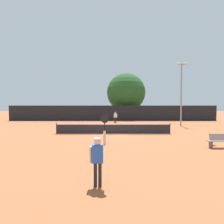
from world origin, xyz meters
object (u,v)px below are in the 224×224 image
object	(u,v)px
tennis_ball	(145,141)
parked_car_near	(144,114)
large_tree	(127,93)
player_receiving	(116,116)
spare_racket	(213,145)
player_serving	(98,154)
light_pole	(182,90)
courtside_bench	(223,141)

from	to	relation	value
tennis_ball	parked_car_near	world-z (taller)	parked_car_near
large_tree	player_receiving	bearing A→B (deg)	-105.54
spare_racket	large_tree	bearing A→B (deg)	100.22
player_serving	player_receiving	xyz separation A→B (m)	(1.01, 22.08, -0.10)
player_receiving	large_tree	size ratio (longest dim) A/B	0.19
tennis_ball	light_pole	distance (m)	12.88
parked_car_near	large_tree	bearing A→B (deg)	-142.64
light_pole	large_tree	bearing A→B (deg)	117.45
spare_racket	parked_car_near	world-z (taller)	parked_car_near
player_receiving	spare_racket	world-z (taller)	player_receiving
player_receiving	tennis_ball	xyz separation A→B (m)	(1.99, -14.15, -0.99)
tennis_ball	large_tree	world-z (taller)	large_tree
light_pole	player_serving	bearing A→B (deg)	-117.95
courtside_bench	player_serving	bearing A→B (deg)	-143.53
player_serving	player_receiving	bearing A→B (deg)	87.39
courtside_bench	tennis_ball	bearing A→B (deg)	154.20
player_receiving	tennis_ball	world-z (taller)	player_receiving
player_serving	large_tree	bearing A→B (deg)	83.86
light_pole	spare_racket	bearing A→B (deg)	-100.17
player_serving	spare_racket	bearing A→B (deg)	41.11
courtside_bench	parked_car_near	size ratio (longest dim) A/B	0.42
spare_racket	large_tree	world-z (taller)	large_tree
courtside_bench	parked_car_near	distance (m)	27.13
player_serving	player_receiving	size ratio (longest dim) A/B	1.53
parked_car_near	light_pole	bearing A→B (deg)	-77.67
parked_car_near	tennis_ball	bearing A→B (deg)	-96.26
spare_racket	parked_car_near	bearing A→B (deg)	90.61
courtside_bench	spare_racket	bearing A→B (deg)	101.73
player_receiving	light_pole	xyz separation A→B (m)	(8.54, -4.09, 3.70)
tennis_ball	spare_racket	distance (m)	4.71
light_pole	player_receiving	bearing A→B (deg)	154.38
courtside_bench	light_pole	distance (m)	13.16
large_tree	parked_car_near	xyz separation A→B (m)	(3.97, 2.68, -4.37)
courtside_bench	parked_car_near	world-z (taller)	parked_car_near
player_receiving	light_pole	world-z (taller)	light_pole
spare_racket	large_tree	xyz separation A→B (m)	(-4.25, 23.58, 5.12)
light_pole	parked_car_near	distance (m)	15.50
tennis_ball	courtside_bench	world-z (taller)	courtside_bench
player_receiving	large_tree	xyz separation A→B (m)	(2.23, 8.04, 4.12)
spare_racket	parked_car_near	xyz separation A→B (m)	(-0.28, 26.25, 0.76)
player_receiving	large_tree	bearing A→B (deg)	-105.54
spare_racket	large_tree	size ratio (longest dim) A/B	0.06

